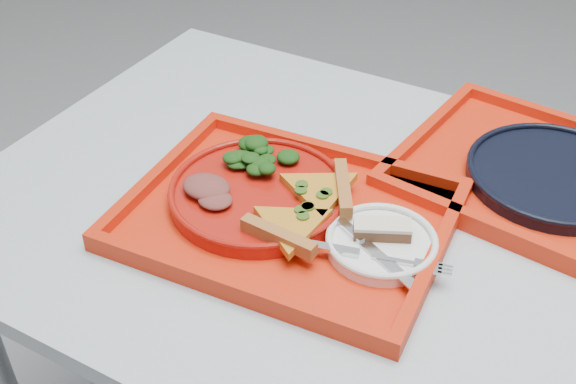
% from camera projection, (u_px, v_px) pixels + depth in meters
% --- Properties ---
extents(table, '(1.60, 0.80, 0.75)m').
position_uv_depth(table, '(497.00, 306.00, 1.01)').
color(table, '#9EA9B1').
rests_on(table, ground).
extents(tray_main, '(0.47, 0.38, 0.01)m').
position_uv_depth(tray_main, '(288.00, 219.00, 1.04)').
color(tray_main, red).
rests_on(tray_main, table).
extents(tray_far, '(0.49, 0.40, 0.01)m').
position_uv_depth(tray_far, '(551.00, 184.00, 1.10)').
color(tray_far, red).
rests_on(tray_far, table).
extents(dinner_plate, '(0.26, 0.26, 0.02)m').
position_uv_depth(dinner_plate, '(258.00, 195.00, 1.06)').
color(dinner_plate, '#A2130A').
rests_on(dinner_plate, tray_main).
extents(side_plate, '(0.15, 0.15, 0.01)m').
position_uv_depth(side_plate, '(381.00, 245.00, 0.97)').
color(side_plate, white).
rests_on(side_plate, tray_main).
extents(navy_plate, '(0.26, 0.26, 0.02)m').
position_uv_depth(navy_plate, '(553.00, 176.00, 1.09)').
color(navy_plate, black).
rests_on(navy_plate, tray_far).
extents(pizza_slice_a, '(0.12, 0.14, 0.02)m').
position_uv_depth(pizza_slice_a, '(292.00, 224.00, 0.97)').
color(pizza_slice_a, yellow).
rests_on(pizza_slice_a, dinner_plate).
extents(pizza_slice_b, '(0.17, 0.17, 0.02)m').
position_uv_depth(pizza_slice_b, '(320.00, 188.00, 1.04)').
color(pizza_slice_b, yellow).
rests_on(pizza_slice_b, dinner_plate).
extents(salad_heap, '(0.08, 0.08, 0.04)m').
position_uv_depth(salad_heap, '(257.00, 154.00, 1.09)').
color(salad_heap, black).
rests_on(salad_heap, dinner_plate).
extents(meat_portion, '(0.07, 0.06, 0.02)m').
position_uv_depth(meat_portion, '(206.00, 187.00, 1.04)').
color(meat_portion, brown).
rests_on(meat_portion, dinner_plate).
extents(dessert_bar, '(0.08, 0.06, 0.02)m').
position_uv_depth(dessert_bar, '(382.00, 229.00, 0.97)').
color(dessert_bar, '#452617').
rests_on(dessert_bar, side_plate).
extents(knife, '(0.17, 0.10, 0.01)m').
position_uv_depth(knife, '(370.00, 247.00, 0.95)').
color(knife, silver).
rests_on(knife, side_plate).
extents(fork, '(0.18, 0.07, 0.01)m').
position_uv_depth(fork, '(371.00, 256.00, 0.94)').
color(fork, silver).
rests_on(fork, side_plate).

